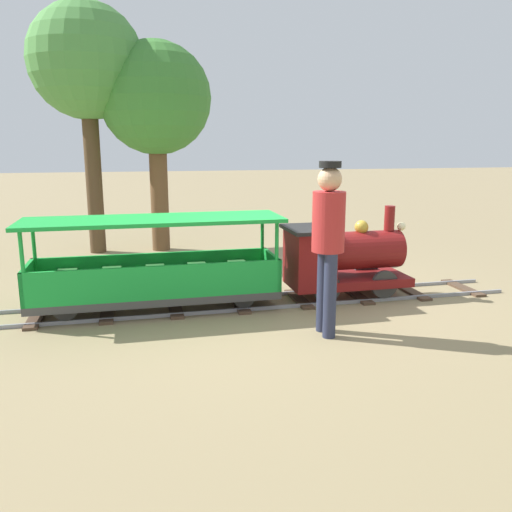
{
  "coord_description": "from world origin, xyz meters",
  "views": [
    {
      "loc": [
        5.52,
        -1.39,
        1.77
      ],
      "look_at": [
        0.0,
        -0.1,
        0.55
      ],
      "focal_mm": 36.65,
      "sensor_mm": 36.0,
      "label": 1
    }
  ],
  "objects_px": {
    "locomotive": "(341,257)",
    "oak_tree_near": "(86,64)",
    "passenger_car": "(156,273)",
    "conductor_person": "(328,235)",
    "oak_tree_distant": "(156,101)"
  },
  "relations": [
    {
      "from": "locomotive",
      "to": "oak_tree_near",
      "type": "bearing_deg",
      "value": -139.43
    },
    {
      "from": "conductor_person",
      "to": "passenger_car",
      "type": "bearing_deg",
      "value": -125.57
    },
    {
      "from": "locomotive",
      "to": "oak_tree_distant",
      "type": "relative_size",
      "value": 0.43
    },
    {
      "from": "locomotive",
      "to": "passenger_car",
      "type": "relative_size",
      "value": 0.54
    },
    {
      "from": "locomotive",
      "to": "passenger_car",
      "type": "bearing_deg",
      "value": -90.0
    },
    {
      "from": "locomotive",
      "to": "oak_tree_near",
      "type": "height_order",
      "value": "oak_tree_near"
    },
    {
      "from": "oak_tree_distant",
      "to": "conductor_person",
      "type": "bearing_deg",
      "value": 16.17
    },
    {
      "from": "locomotive",
      "to": "oak_tree_distant",
      "type": "bearing_deg",
      "value": -150.87
    },
    {
      "from": "passenger_car",
      "to": "conductor_person",
      "type": "distance_m",
      "value": 1.95
    },
    {
      "from": "passenger_car",
      "to": "oak_tree_distant",
      "type": "height_order",
      "value": "oak_tree_distant"
    },
    {
      "from": "locomotive",
      "to": "conductor_person",
      "type": "bearing_deg",
      "value": -28.26
    },
    {
      "from": "passenger_car",
      "to": "oak_tree_near",
      "type": "relative_size",
      "value": 0.69
    },
    {
      "from": "conductor_person",
      "to": "oak_tree_distant",
      "type": "bearing_deg",
      "value": -163.83
    },
    {
      "from": "passenger_car",
      "to": "conductor_person",
      "type": "height_order",
      "value": "conductor_person"
    },
    {
      "from": "conductor_person",
      "to": "oak_tree_distant",
      "type": "xyz_separation_m",
      "value": [
        -4.46,
        -1.29,
        1.49
      ]
    }
  ]
}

